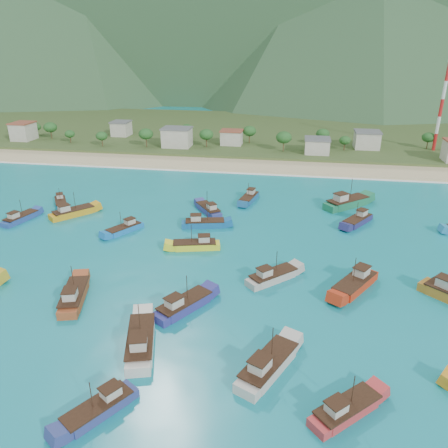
% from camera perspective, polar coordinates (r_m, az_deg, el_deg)
% --- Properties ---
extents(ground, '(600.00, 600.00, 0.00)m').
position_cam_1_polar(ground, '(83.99, -3.40, -6.52)').
color(ground, '#0B717F').
rests_on(ground, ground).
extents(beach, '(400.00, 18.00, 1.20)m').
position_cam_1_polar(beach, '(156.69, 2.96, 7.61)').
color(beach, beige).
rests_on(beach, ground).
extents(land, '(400.00, 110.00, 2.40)m').
position_cam_1_polar(land, '(215.88, 4.90, 11.79)').
color(land, '#385123').
rests_on(land, ground).
extents(surf_line, '(400.00, 2.50, 0.08)m').
position_cam_1_polar(surf_line, '(147.60, 2.53, 6.65)').
color(surf_line, white).
rests_on(surf_line, ground).
extents(village, '(214.28, 31.69, 7.13)m').
position_cam_1_polar(village, '(177.28, 5.15, 10.92)').
color(village, beige).
rests_on(village, ground).
extents(vegetation, '(274.99, 25.57, 8.25)m').
position_cam_1_polar(vegetation, '(178.83, 2.76, 11.22)').
color(vegetation, '#235623').
rests_on(vegetation, ground).
extents(radio_tower, '(1.20, 1.20, 38.67)m').
position_cam_1_polar(radio_tower, '(188.02, 26.67, 14.38)').
color(radio_tower, red).
rests_on(radio_tower, ground).
extents(boat_0, '(6.75, 12.65, 7.17)m').
position_cam_1_polar(boat_0, '(66.36, -10.83, -14.95)').
color(boat_0, silver).
rests_on(boat_0, ground).
extents(boat_3, '(9.73, 9.52, 6.21)m').
position_cam_1_polar(boat_3, '(81.86, 6.35, -6.88)').
color(boat_3, '#B0A89F').
rests_on(boat_3, ground).
extents(boat_4, '(6.25, 11.77, 6.67)m').
position_cam_1_polar(boat_4, '(79.67, -18.99, -8.95)').
color(boat_4, '#974322').
rests_on(boat_4, ground).
extents(boat_5, '(4.91, 10.33, 5.87)m').
position_cam_1_polar(boat_5, '(121.34, 3.28, 3.34)').
color(boat_5, '#1A568B').
rests_on(boat_5, ground).
extents(boat_6, '(8.25, 12.06, 6.93)m').
position_cam_1_polar(boat_6, '(61.76, 5.76, -17.99)').
color(boat_6, '#BDB5AC').
rests_on(boat_6, ground).
extents(boat_7, '(7.61, 9.48, 5.62)m').
position_cam_1_polar(boat_7, '(58.37, -15.98, -22.22)').
color(boat_7, navy).
rests_on(boat_7, ground).
extents(boat_9, '(10.58, 5.33, 6.00)m').
position_cam_1_polar(boat_9, '(93.49, -3.74, -2.83)').
color(boat_9, yellow).
rests_on(boat_9, ground).
extents(boat_11, '(9.30, 11.76, 6.95)m').
position_cam_1_polar(boat_11, '(82.17, 16.71, -7.57)').
color(boat_11, '#B82E13').
rests_on(boat_11, ground).
extents(boat_12, '(5.30, 10.08, 5.71)m').
position_cam_1_polar(boat_12, '(118.64, -25.04, 0.66)').
color(boat_12, '#244595').
rests_on(boat_12, ground).
extents(boat_14, '(7.01, 9.01, 5.30)m').
position_cam_1_polar(boat_14, '(126.32, -20.54, 2.63)').
color(boat_14, teal).
rests_on(boat_14, ground).
extents(boat_15, '(12.97, 12.07, 8.09)m').
position_cam_1_polar(boat_15, '(121.18, 15.76, 2.67)').
color(boat_15, '#196E47').
rests_on(boat_15, ground).
extents(boat_16, '(8.33, 10.30, 6.12)m').
position_cam_1_polar(boat_16, '(110.69, 17.02, 0.39)').
color(boat_16, navy).
rests_on(boat_16, ground).
extents(boat_17, '(7.31, 9.42, 5.54)m').
position_cam_1_polar(boat_17, '(104.03, -12.90, -0.68)').
color(boat_17, blue).
rests_on(boat_17, ground).
extents(boat_18, '(9.73, 10.71, 6.62)m').
position_cam_1_polar(boat_18, '(117.11, -19.14, 1.40)').
color(boat_18, orange).
rests_on(boat_18, ground).
extents(boat_19, '(10.77, 5.27, 6.12)m').
position_cam_1_polar(boat_19, '(104.31, -2.62, 0.03)').
color(boat_19, '#105595').
rests_on(boat_19, ground).
extents(boat_29, '(8.74, 11.08, 6.54)m').
position_cam_1_polar(boat_29, '(73.47, -5.28, -10.56)').
color(boat_29, navy).
rests_on(boat_29, ground).
extents(boat_30, '(8.43, 9.98, 6.01)m').
position_cam_1_polar(boat_30, '(112.97, -2.03, 1.87)').
color(boat_30, navy).
rests_on(boat_30, ground).
extents(boat_31, '(9.26, 8.89, 5.86)m').
position_cam_1_polar(boat_31, '(58.09, 15.64, -22.38)').
color(boat_31, '#BC3234').
rests_on(boat_31, ground).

